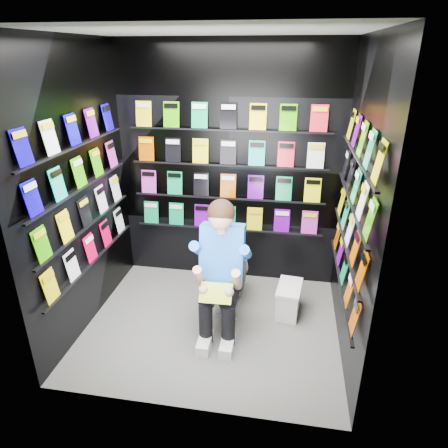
# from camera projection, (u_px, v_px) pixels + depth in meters

# --- Properties ---
(floor) EXTENTS (2.40, 2.40, 0.00)m
(floor) POSITION_uv_depth(u_px,v_px,m) (212.00, 325.00, 3.90)
(floor) COLOR slate
(floor) RESTS_ON ground
(ceiling) EXTENTS (2.40, 2.40, 0.00)m
(ceiling) POSITION_uv_depth(u_px,v_px,m) (208.00, 30.00, 2.87)
(ceiling) COLOR white
(ceiling) RESTS_ON floor
(wall_back) EXTENTS (2.40, 0.04, 2.60)m
(wall_back) POSITION_uv_depth(u_px,v_px,m) (229.00, 169.00, 4.29)
(wall_back) COLOR black
(wall_back) RESTS_ON floor
(wall_front) EXTENTS (2.40, 0.04, 2.60)m
(wall_front) POSITION_uv_depth(u_px,v_px,m) (178.00, 255.00, 2.48)
(wall_front) COLOR black
(wall_front) RESTS_ON floor
(wall_left) EXTENTS (0.04, 2.00, 2.60)m
(wall_left) POSITION_uv_depth(u_px,v_px,m) (79.00, 193.00, 3.57)
(wall_left) COLOR black
(wall_left) RESTS_ON floor
(wall_right) EXTENTS (0.04, 2.00, 2.60)m
(wall_right) POSITION_uv_depth(u_px,v_px,m) (357.00, 209.00, 3.20)
(wall_right) COLOR black
(wall_right) RESTS_ON floor
(comics_back) EXTENTS (2.10, 0.06, 1.37)m
(comics_back) POSITION_uv_depth(u_px,v_px,m) (228.00, 169.00, 4.26)
(comics_back) COLOR #EB0245
(comics_back) RESTS_ON wall_back
(comics_left) EXTENTS (0.06, 1.70, 1.37)m
(comics_left) POSITION_uv_depth(u_px,v_px,m) (82.00, 192.00, 3.56)
(comics_left) COLOR #EB0245
(comics_left) RESTS_ON wall_left
(comics_right) EXTENTS (0.06, 1.70, 1.37)m
(comics_right) POSITION_uv_depth(u_px,v_px,m) (353.00, 208.00, 3.20)
(comics_right) COLOR #EB0245
(comics_right) RESTS_ON wall_right
(toilet) EXTENTS (0.44, 0.76, 0.73)m
(toilet) POSITION_uv_depth(u_px,v_px,m) (229.00, 272.00, 4.12)
(toilet) COLOR white
(toilet) RESTS_ON floor
(longbox) EXTENTS (0.25, 0.40, 0.29)m
(longbox) POSITION_uv_depth(u_px,v_px,m) (288.00, 301.00, 4.04)
(longbox) COLOR silver
(longbox) RESTS_ON floor
(longbox_lid) EXTENTS (0.27, 0.42, 0.03)m
(longbox_lid) POSITION_uv_depth(u_px,v_px,m) (289.00, 287.00, 3.97)
(longbox_lid) COLOR silver
(longbox_lid) RESTS_ON longbox
(reader) EXTENTS (0.55, 0.79, 1.44)m
(reader) POSITION_uv_depth(u_px,v_px,m) (223.00, 253.00, 3.62)
(reader) COLOR blue
(reader) RESTS_ON toilet
(held_comic) EXTENTS (0.28, 0.17, 0.12)m
(held_comic) POSITION_uv_depth(u_px,v_px,m) (216.00, 293.00, 3.38)
(held_comic) COLOR green
(held_comic) RESTS_ON reader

